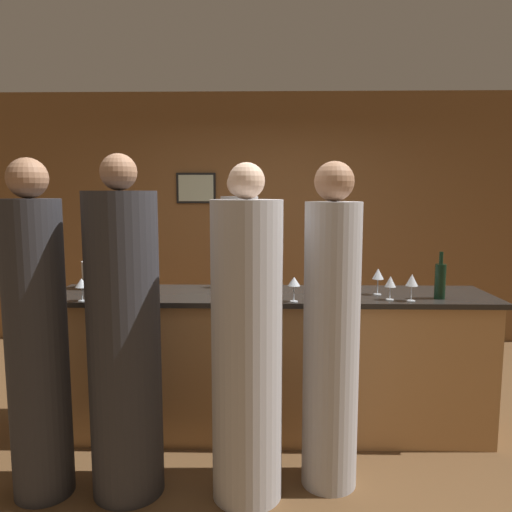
# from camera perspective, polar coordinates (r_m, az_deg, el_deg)

# --- Properties ---
(ground_plane) EXTENTS (14.00, 14.00, 0.00)m
(ground_plane) POSITION_cam_1_polar(r_m,az_deg,el_deg) (3.82, 1.62, -19.20)
(ground_plane) COLOR brown
(back_wall) EXTENTS (8.00, 0.08, 2.80)m
(back_wall) POSITION_cam_1_polar(r_m,az_deg,el_deg) (5.67, 1.52, 4.23)
(back_wall) COLOR brown
(back_wall) RESTS_ON ground_plane
(bar_counter) EXTENTS (3.05, 0.64, 1.00)m
(bar_counter) POSITION_cam_1_polar(r_m,az_deg,el_deg) (3.62, 1.65, -12.05)
(bar_counter) COLOR #B27F4C
(bar_counter) RESTS_ON ground_plane
(bartender) EXTENTS (0.32, 0.32, 1.88)m
(bartender) POSITION_cam_1_polar(r_m,az_deg,el_deg) (4.31, -1.87, -3.66)
(bartender) COLOR #B2B2B7
(bartender) RESTS_ON ground_plane
(guest_0) EXTENTS (0.39, 0.39, 1.86)m
(guest_0) POSITION_cam_1_polar(r_m,az_deg,el_deg) (2.77, -1.05, -10.46)
(guest_0) COLOR #B2B2B7
(guest_0) RESTS_ON ground_plane
(guest_1) EXTENTS (0.32, 0.32, 1.87)m
(guest_1) POSITION_cam_1_polar(r_m,az_deg,el_deg) (2.91, 8.59, -9.20)
(guest_1) COLOR #B2B2B7
(guest_1) RESTS_ON ground_plane
(guest_2) EXTENTS (0.33, 0.33, 1.89)m
(guest_2) POSITION_cam_1_polar(r_m,az_deg,el_deg) (3.04, -23.76, -9.00)
(guest_2) COLOR #2D2D33
(guest_2) RESTS_ON ground_plane
(guest_3) EXTENTS (0.40, 0.40, 1.91)m
(guest_3) POSITION_cam_1_polar(r_m,az_deg,el_deg) (2.90, -14.82, -9.45)
(guest_3) COLOR #2D2D33
(guest_3) RESTS_ON ground_plane
(wine_bottle_0) EXTENTS (0.08, 0.08, 0.29)m
(wine_bottle_0) POSITION_cam_1_polar(r_m,az_deg,el_deg) (3.68, -3.11, -1.88)
(wine_bottle_0) COLOR black
(wine_bottle_0) RESTS_ON bar_counter
(wine_bottle_1) EXTENTS (0.07, 0.07, 0.31)m
(wine_bottle_1) POSITION_cam_1_polar(r_m,az_deg,el_deg) (3.52, 20.30, -2.62)
(wine_bottle_1) COLOR black
(wine_bottle_1) RESTS_ON bar_counter
(ice_bucket) EXTENTS (0.16, 0.16, 0.20)m
(ice_bucket) POSITION_cam_1_polar(r_m,az_deg,el_deg) (3.85, -18.07, -2.04)
(ice_bucket) COLOR silver
(ice_bucket) RESTS_ON bar_counter
(wine_glass_0) EXTENTS (0.07, 0.07, 0.16)m
(wine_glass_0) POSITION_cam_1_polar(r_m,az_deg,el_deg) (3.37, 15.10, -2.91)
(wine_glass_0) COLOR silver
(wine_glass_0) RESTS_ON bar_counter
(wine_glass_1) EXTENTS (0.08, 0.08, 0.18)m
(wine_glass_1) POSITION_cam_1_polar(r_m,az_deg,el_deg) (3.52, 13.77, -2.06)
(wine_glass_1) COLOR silver
(wine_glass_1) RESTS_ON bar_counter
(wine_glass_2) EXTENTS (0.08, 0.08, 0.18)m
(wine_glass_2) POSITION_cam_1_polar(r_m,az_deg,el_deg) (3.37, 17.39, -2.71)
(wine_glass_2) COLOR silver
(wine_glass_2) RESTS_ON bar_counter
(wine_glass_3) EXTENTS (0.08, 0.08, 0.17)m
(wine_glass_3) POSITION_cam_1_polar(r_m,az_deg,el_deg) (3.32, -13.88, -2.85)
(wine_glass_3) COLOR silver
(wine_glass_3) RESTS_ON bar_counter
(wine_glass_4) EXTENTS (0.07, 0.07, 0.16)m
(wine_glass_4) POSITION_cam_1_polar(r_m,az_deg,el_deg) (3.51, 10.05, -2.34)
(wine_glass_4) COLOR silver
(wine_glass_4) RESTS_ON bar_counter
(wine_glass_5) EXTENTS (0.08, 0.08, 0.15)m
(wine_glass_5) POSITION_cam_1_polar(r_m,az_deg,el_deg) (3.41, -19.31, -2.98)
(wine_glass_5) COLOR silver
(wine_glass_5) RESTS_ON bar_counter
(wine_glass_6) EXTENTS (0.08, 0.08, 0.16)m
(wine_glass_6) POSITION_cam_1_polar(r_m,az_deg,el_deg) (3.21, 4.37, -3.00)
(wine_glass_6) COLOR silver
(wine_glass_6) RESTS_ON bar_counter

